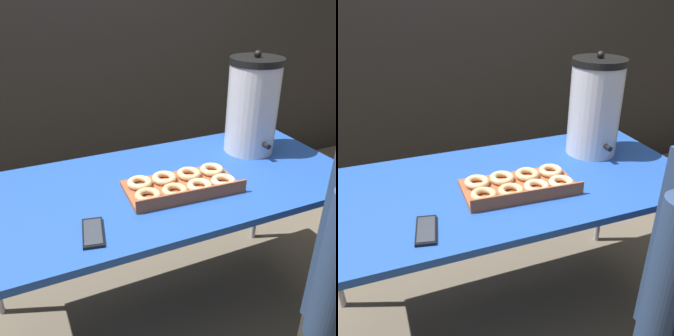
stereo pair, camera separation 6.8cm
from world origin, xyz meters
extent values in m
plane|color=brown|center=(0.00, 0.00, 0.00)|extent=(12.00, 12.00, 0.00)
cube|color=#1E479E|center=(0.00, 0.00, 0.70)|extent=(1.54, 0.72, 0.03)
cylinder|color=#ADADB2|center=(0.73, 0.32, 0.34)|extent=(0.03, 0.03, 0.69)
cube|color=brown|center=(0.04, -0.07, 0.72)|extent=(0.44, 0.25, 0.02)
cube|color=brown|center=(0.03, -0.18, 0.75)|extent=(0.43, 0.03, 0.04)
torus|color=tan|center=(-0.12, -0.11, 0.74)|extent=(0.11, 0.11, 0.03)
torus|color=tan|center=(-0.02, -0.12, 0.74)|extent=(0.13, 0.13, 0.03)
torus|color=#EDBF8C|center=(0.09, -0.13, 0.74)|extent=(0.12, 0.12, 0.03)
torus|color=#EDBF8C|center=(0.19, -0.13, 0.74)|extent=(0.10, 0.10, 0.03)
torus|color=#E2B481|center=(-0.11, -0.01, 0.74)|extent=(0.12, 0.12, 0.03)
torus|color=#E5B784|center=(-0.01, -0.02, 0.74)|extent=(0.12, 0.12, 0.03)
torus|color=tan|center=(0.09, -0.02, 0.74)|extent=(0.13, 0.13, 0.03)
torus|color=#E2B481|center=(0.19, -0.03, 0.74)|extent=(0.14, 0.14, 0.03)
cylinder|color=silver|center=(0.48, 0.13, 0.91)|extent=(0.23, 0.23, 0.40)
cylinder|color=black|center=(0.48, 0.13, 1.13)|extent=(0.23, 0.23, 0.03)
sphere|color=black|center=(0.48, 0.13, 1.15)|extent=(0.03, 0.03, 0.03)
cylinder|color=black|center=(0.48, 0.01, 0.79)|extent=(0.02, 0.06, 0.02)
cube|color=black|center=(-0.35, -0.22, 0.72)|extent=(0.09, 0.16, 0.01)
cube|color=#2D333D|center=(-0.35, -0.22, 0.73)|extent=(0.08, 0.14, 0.00)
cylinder|color=navy|center=(0.22, -0.66, 0.72)|extent=(0.10, 0.10, 0.49)
camera|label=1|loc=(-0.52, -1.19, 1.44)|focal=40.00mm
camera|label=2|loc=(-0.46, -1.22, 1.44)|focal=40.00mm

